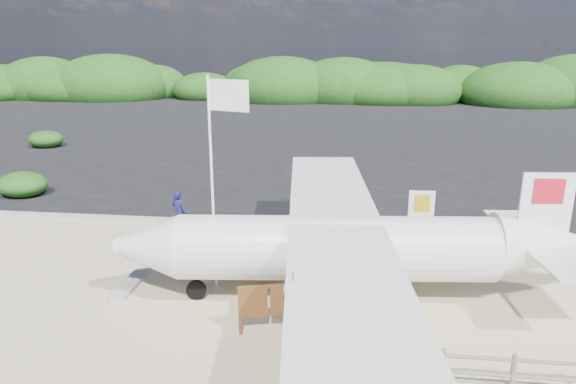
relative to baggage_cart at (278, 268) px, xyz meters
name	(u,v)px	position (x,y,z in m)	size (l,w,h in m)	color
ground	(274,280)	(0.02, -0.95, 0.00)	(160.00, 160.00, 0.00)	beige
asphalt_apron	(323,130)	(0.02, 29.05, 0.00)	(90.00, 50.00, 0.04)	#B2B2B2
lagoon	(43,250)	(-8.98, 0.55, 0.00)	(9.00, 7.00, 0.40)	#B2B2B2
vegetation_band	(332,100)	(0.02, 54.05, 0.00)	(124.00, 8.00, 4.40)	#B2B2B2
baggage_cart	(278,268)	(0.00, 0.00, 0.00)	(2.59, 1.48, 1.29)	#0C21B5
flagpole	(217,288)	(-1.72, -1.76, 0.00)	(1.32, 0.55, 6.61)	white
signboard	(269,332)	(0.33, -4.09, 0.00)	(1.73, 0.16, 1.43)	brown
crew_a	(179,213)	(-4.34, 2.61, 0.95)	(0.70, 0.46, 1.91)	#141349
crew_b	(233,233)	(-1.79, 1.10, 0.78)	(0.76, 0.59, 1.55)	#141349
aircraft_large	(510,158)	(13.14, 19.12, 0.00)	(16.94, 16.94, 5.08)	#B2B2B2
aircraft_small	(231,122)	(-9.16, 32.83, 0.00)	(8.04, 8.04, 2.89)	#B2B2B2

